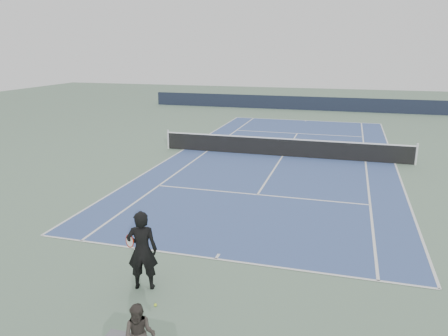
# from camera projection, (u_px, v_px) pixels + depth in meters

# --- Properties ---
(ground) EXTENTS (80.00, 80.00, 0.00)m
(ground) POSITION_uv_depth(u_px,v_px,m) (283.00, 156.00, 22.66)
(ground) COLOR slate
(court_surface) EXTENTS (10.97, 23.77, 0.01)m
(court_surface) POSITION_uv_depth(u_px,v_px,m) (283.00, 156.00, 22.65)
(court_surface) COLOR #3B538C
(court_surface) RESTS_ON ground
(tennis_net) EXTENTS (12.90, 0.10, 1.07)m
(tennis_net) POSITION_uv_depth(u_px,v_px,m) (283.00, 147.00, 22.52)
(tennis_net) COLOR silver
(tennis_net) RESTS_ON ground
(windscreen_far) EXTENTS (30.00, 0.25, 1.20)m
(windscreen_far) POSITION_uv_depth(u_px,v_px,m) (313.00, 104.00, 39.07)
(windscreen_far) COLOR black
(windscreen_far) RESTS_ON ground
(tennis_player) EXTENTS (0.87, 0.70, 1.92)m
(tennis_player) POSITION_uv_depth(u_px,v_px,m) (142.00, 250.00, 10.03)
(tennis_player) COLOR black
(tennis_player) RESTS_ON ground
(tennis_ball) EXTENTS (0.07, 0.07, 0.07)m
(tennis_ball) POSITION_uv_depth(u_px,v_px,m) (155.00, 305.00, 9.53)
(tennis_ball) COLOR #BDDE2D
(tennis_ball) RESTS_ON ground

